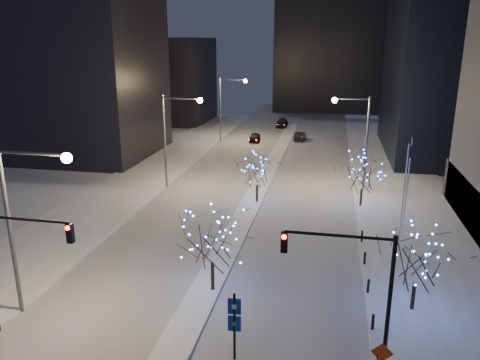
% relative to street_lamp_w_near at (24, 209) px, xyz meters
% --- Properties ---
extents(ground, '(160.00, 160.00, 0.00)m').
position_rel_street_lamp_w_near_xyz_m(ground, '(8.94, -2.00, -6.50)').
color(ground, white).
rests_on(ground, ground).
extents(road, '(20.00, 130.00, 0.02)m').
position_rel_street_lamp_w_near_xyz_m(road, '(8.94, 33.00, -6.49)').
color(road, silver).
rests_on(road, ground).
extents(median, '(2.00, 80.00, 0.15)m').
position_rel_street_lamp_w_near_xyz_m(median, '(8.94, 28.00, -6.42)').
color(median, white).
rests_on(median, ground).
extents(east_sidewalk, '(10.00, 90.00, 0.15)m').
position_rel_street_lamp_w_near_xyz_m(east_sidewalk, '(23.94, 18.00, -6.42)').
color(east_sidewalk, white).
rests_on(east_sidewalk, ground).
extents(west_sidewalk, '(8.00, 90.00, 0.15)m').
position_rel_street_lamp_w_near_xyz_m(west_sidewalk, '(-5.06, 18.00, -6.42)').
color(west_sidewalk, white).
rests_on(west_sidewalk, ground).
extents(filler_west_near, '(22.00, 18.00, 24.00)m').
position_rel_street_lamp_w_near_xyz_m(filler_west_near, '(-19.06, 38.00, 5.50)').
color(filler_west_near, black).
rests_on(filler_west_near, ground).
extents(filler_west_far, '(18.00, 16.00, 16.00)m').
position_rel_street_lamp_w_near_xyz_m(filler_west_far, '(-17.06, 68.00, 1.50)').
color(filler_west_far, black).
rests_on(filler_west_far, ground).
extents(horizon_block, '(24.00, 14.00, 42.00)m').
position_rel_street_lamp_w_near_xyz_m(horizon_block, '(14.94, 90.00, 14.50)').
color(horizon_block, black).
rests_on(horizon_block, ground).
extents(street_lamp_w_near, '(4.40, 0.56, 10.00)m').
position_rel_street_lamp_w_near_xyz_m(street_lamp_w_near, '(0.00, 0.00, 0.00)').
color(street_lamp_w_near, '#595E66').
rests_on(street_lamp_w_near, ground).
extents(street_lamp_w_mid, '(4.40, 0.56, 10.00)m').
position_rel_street_lamp_w_near_xyz_m(street_lamp_w_mid, '(0.00, 25.00, 0.00)').
color(street_lamp_w_mid, '#595E66').
rests_on(street_lamp_w_mid, ground).
extents(street_lamp_w_far, '(4.40, 0.56, 10.00)m').
position_rel_street_lamp_w_near_xyz_m(street_lamp_w_far, '(0.00, 50.00, 0.00)').
color(street_lamp_w_far, '#595E66').
rests_on(street_lamp_w_far, ground).
extents(street_lamp_east, '(3.90, 0.56, 10.00)m').
position_rel_street_lamp_w_near_xyz_m(street_lamp_east, '(19.02, 28.00, -0.05)').
color(street_lamp_east, '#595E66').
rests_on(street_lamp_east, ground).
extents(traffic_signal_west, '(5.26, 0.43, 7.00)m').
position_rel_street_lamp_w_near_xyz_m(traffic_signal_west, '(0.50, -2.00, -1.74)').
color(traffic_signal_west, black).
rests_on(traffic_signal_west, ground).
extents(traffic_signal_east, '(5.26, 0.43, 7.00)m').
position_rel_street_lamp_w_near_xyz_m(traffic_signal_east, '(17.88, -1.00, -1.74)').
color(traffic_signal_east, black).
rests_on(traffic_signal_east, ground).
extents(flagpoles, '(1.35, 2.60, 8.00)m').
position_rel_street_lamp_w_near_xyz_m(flagpoles, '(22.30, 15.25, -1.70)').
color(flagpoles, silver).
rests_on(flagpoles, east_sidewalk).
extents(bollards, '(0.16, 12.16, 0.90)m').
position_rel_street_lamp_w_near_xyz_m(bollards, '(19.14, 8.00, -5.90)').
color(bollards, black).
rests_on(bollards, east_sidewalk).
extents(car_near, '(1.88, 4.11, 1.37)m').
position_rel_street_lamp_w_near_xyz_m(car_near, '(4.32, 50.87, -5.82)').
color(car_near, black).
rests_on(car_near, ground).
extents(car_mid, '(1.71, 4.29, 1.39)m').
position_rel_street_lamp_w_near_xyz_m(car_mid, '(11.34, 53.33, -5.81)').
color(car_mid, black).
rests_on(car_mid, ground).
extents(car_far, '(2.12, 5.02, 1.45)m').
position_rel_street_lamp_w_near_xyz_m(car_far, '(7.12, 65.06, -5.78)').
color(car_far, '#222227').
rests_on(car_far, ground).
extents(holiday_tree_median_near, '(6.06, 6.06, 5.64)m').
position_rel_street_lamp_w_near_xyz_m(holiday_tree_median_near, '(9.44, 4.47, -2.77)').
color(holiday_tree_median_near, black).
rests_on(holiday_tree_median_near, median).
extents(holiday_tree_median_far, '(4.22, 4.22, 5.06)m').
position_rel_street_lamp_w_near_xyz_m(holiday_tree_median_far, '(9.44, 21.87, -3.13)').
color(holiday_tree_median_far, black).
rests_on(holiday_tree_median_far, median).
extents(holiday_tree_plaza_near, '(4.50, 4.50, 5.22)m').
position_rel_street_lamp_w_near_xyz_m(holiday_tree_plaza_near, '(21.58, 4.58, -3.07)').
color(holiday_tree_plaza_near, black).
rests_on(holiday_tree_plaza_near, east_sidewalk).
extents(holiday_tree_plaza_far, '(5.25, 5.25, 5.24)m').
position_rel_street_lamp_w_near_xyz_m(holiday_tree_plaza_far, '(19.44, 22.67, -3.07)').
color(holiday_tree_plaza_far, black).
rests_on(holiday_tree_plaza_far, east_sidewalk).
extents(wayfinding_sign, '(0.66, 0.13, 3.69)m').
position_rel_street_lamp_w_near_xyz_m(wayfinding_sign, '(12.18, -1.76, -4.23)').
color(wayfinding_sign, black).
rests_on(wayfinding_sign, ground).
extents(construction_sign, '(1.04, 0.12, 1.71)m').
position_rel_street_lamp_w_near_xyz_m(construction_sign, '(19.24, -1.68, -5.32)').
color(construction_sign, black).
rests_on(construction_sign, east_sidewalk).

